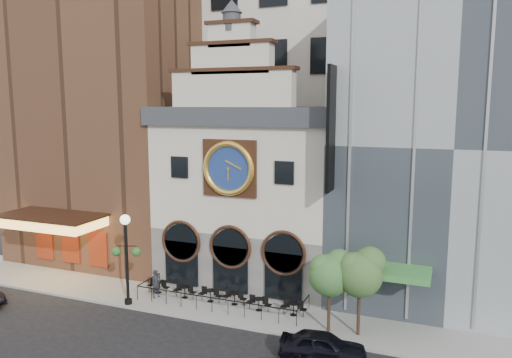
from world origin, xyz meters
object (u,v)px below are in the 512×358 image
at_px(tree_left, 331,272).
at_px(tree_right, 361,271).
at_px(bistro_1, 185,291).
at_px(bistro_3, 235,297).
at_px(bistro_5, 293,308).
at_px(lamppost, 126,249).
at_px(pedestrian, 156,284).
at_px(bistro_4, 259,303).
at_px(car_right, 323,346).
at_px(bistro_2, 210,295).
at_px(bistro_0, 158,286).

distance_m(tree_left, tree_right, 1.61).
distance_m(bistro_1, bistro_3, 3.43).
xyz_separation_m(bistro_5, lamppost, (-10.13, -2.15, 3.07)).
bearing_deg(pedestrian, bistro_4, -64.18).
relative_size(bistro_4, car_right, 0.37).
xyz_separation_m(bistro_1, bistro_5, (7.32, -0.00, 0.00)).
bearing_deg(tree_right, bistro_2, 173.38).
xyz_separation_m(bistro_3, lamppost, (-6.24, -2.33, 3.07)).
bearing_deg(bistro_2, lamppost, -154.52).
height_order(bistro_1, bistro_2, same).
bearing_deg(bistro_5, bistro_2, 179.42).
height_order(bistro_5, tree_left, tree_left).
distance_m(bistro_3, tree_left, 7.13).
relative_size(bistro_4, bistro_5, 1.00).
bearing_deg(bistro_4, car_right, -39.51).
xyz_separation_m(bistro_3, bistro_4, (1.74, -0.29, 0.00)).
distance_m(bistro_2, tree_right, 10.11).
xyz_separation_m(bistro_1, bistro_2, (1.81, 0.05, 0.00)).
relative_size(bistro_2, bistro_5, 1.00).
bearing_deg(bistro_0, lamppost, -108.26).
relative_size(bistro_4, tree_left, 0.34).
xyz_separation_m(bistro_3, bistro_5, (3.89, -0.18, 0.00)).
bearing_deg(pedestrian, car_right, -85.10).
height_order(bistro_2, tree_left, tree_left).
xyz_separation_m(bistro_3, tree_left, (6.34, -1.42, 2.93)).
bearing_deg(bistro_5, car_right, -56.27).
distance_m(bistro_5, car_right, 5.05).
bearing_deg(tree_right, pedestrian, 178.02).
relative_size(bistro_1, bistro_4, 1.00).
distance_m(pedestrian, lamppost, 3.22).
bearing_deg(tree_right, lamppost, -175.58).
distance_m(bistro_2, bistro_3, 1.62).
bearing_deg(car_right, bistro_3, 48.84).
xyz_separation_m(bistro_1, bistro_3, (3.42, 0.18, 0.00)).
xyz_separation_m(bistro_0, tree_left, (11.83, -1.36, 2.93)).
bearing_deg(bistro_4, bistro_3, 170.42).
distance_m(car_right, tree_left, 4.10).
height_order(lamppost, tree_right, lamppost).
height_order(bistro_0, car_right, car_right).
bearing_deg(bistro_4, bistro_0, 178.08).
distance_m(bistro_1, bistro_4, 5.16).
bearing_deg(pedestrian, bistro_0, 44.83).
bearing_deg(lamppost, bistro_3, 1.92).
bearing_deg(bistro_4, tree_right, -8.65).
bearing_deg(bistro_0, tree_left, -6.58).
height_order(bistro_3, bistro_4, same).
xyz_separation_m(bistro_4, car_right, (4.96, -4.09, 0.11)).
distance_m(bistro_5, pedestrian, 9.10).
distance_m(bistro_5, lamppost, 10.80).
xyz_separation_m(bistro_4, tree_right, (6.19, -0.94, 3.12)).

